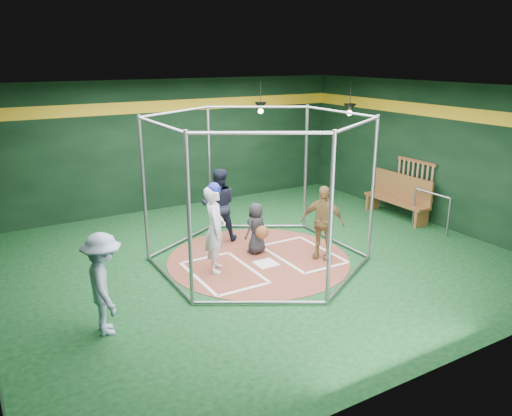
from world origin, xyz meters
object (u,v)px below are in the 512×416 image
batter_figure (215,228)px  umpire (219,205)px  dugout_bench (399,196)px  visitor_leopard (323,222)px

batter_figure → umpire: batter_figure is taller
umpire → dugout_bench: (4.83, -0.84, -0.27)m
batter_figure → visitor_leopard: batter_figure is taller
visitor_leopard → dugout_bench: 3.65m
batter_figure → visitor_leopard: 2.28m
batter_figure → dugout_bench: (5.65, 0.67, -0.32)m
umpire → batter_figure: bearing=84.1°
batter_figure → visitor_leopard: (2.21, -0.52, -0.11)m
umpire → visitor_leopard: bearing=147.2°
visitor_leopard → umpire: umpire is taller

